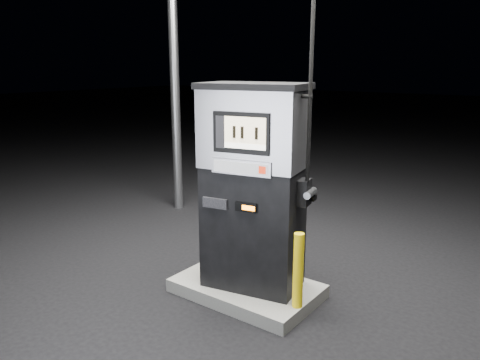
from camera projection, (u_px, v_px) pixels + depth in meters
The scene contains 5 objects.
ground at pixel (247, 294), 5.41m from camera, with size 80.00×80.00×0.00m, color black.
pump_island at pixel (247, 288), 5.39m from camera, with size 1.60×1.00×0.15m, color #60615C.
fuel_dispenser at pixel (254, 186), 5.06m from camera, with size 1.29×0.87×4.67m.
bollard_left at pixel (209, 235), 5.58m from camera, with size 0.12×0.12×0.91m, color yellow.
bollard_right at pixel (298, 271), 4.74m from camera, with size 0.11×0.11×0.80m, color yellow.
Camera 1 is at (2.88, -4.00, 2.58)m, focal length 35.00 mm.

